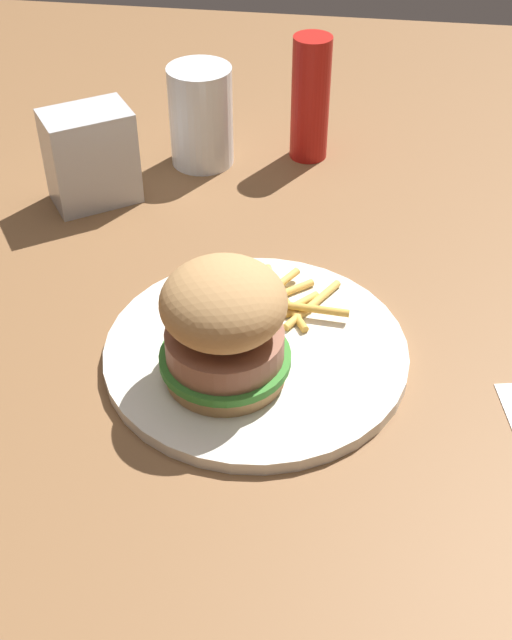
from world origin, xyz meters
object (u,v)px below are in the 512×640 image
at_px(drink_glass, 201,120).
at_px(napkin_dispenser, 91,157).
at_px(sandwich, 224,325).
at_px(ketchup_bottle, 310,99).
at_px(plate, 256,352).
at_px(fries_pile, 289,302).

height_order(drink_glass, napkin_dispenser, drink_glass).
relative_size(sandwich, drink_glass, 0.94).
relative_size(napkin_dispenser, ketchup_bottle, 0.72).
relative_size(plate, ketchup_bottle, 1.81).
xyz_separation_m(sandwich, fries_pile, (-0.04, -0.09, -0.05)).
xyz_separation_m(plate, napkin_dispenser, (0.21, -0.23, 0.05)).
bearing_deg(ketchup_bottle, napkin_dispenser, 30.59).
relative_size(plate, fries_pile, 2.43).
relative_size(plate, sandwich, 2.43).
bearing_deg(fries_pile, plate, 69.18).
distance_m(sandwich, fries_pile, 0.11).
bearing_deg(drink_glass, ketchup_bottle, -165.62).
xyz_separation_m(plate, sandwich, (0.02, 0.04, 0.06)).
relative_size(fries_pile, ketchup_bottle, 0.74).
relative_size(fries_pile, drink_glass, 0.94).
bearing_deg(drink_glass, plate, 108.58).
relative_size(drink_glass, napkin_dispenser, 1.11).
distance_m(plate, fries_pile, 0.06).
height_order(napkin_dispenser, ketchup_bottle, ketchup_bottle).
height_order(fries_pile, ketchup_bottle, ketchup_bottle).
xyz_separation_m(sandwich, napkin_dispenser, (0.19, -0.27, -0.01)).
bearing_deg(plate, drink_glass, -71.42).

